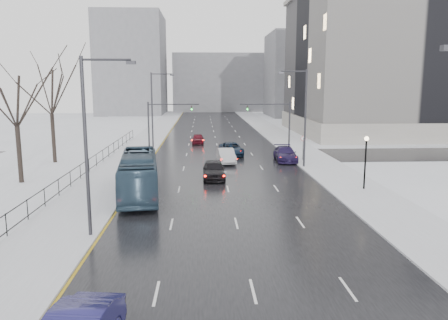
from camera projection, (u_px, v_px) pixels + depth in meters
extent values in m
cube|color=black|center=(216.00, 143.00, 64.38)|extent=(16.00, 150.00, 0.04)
cube|color=black|center=(220.00, 156.00, 52.57)|extent=(130.00, 10.00, 0.04)
cube|color=silver|center=(145.00, 143.00, 63.86)|extent=(5.00, 150.00, 0.16)
cube|color=silver|center=(287.00, 142.00, 64.88)|extent=(5.00, 150.00, 0.16)
cube|color=white|center=(79.00, 143.00, 63.40)|extent=(14.00, 150.00, 0.12)
cube|color=black|center=(62.00, 177.00, 33.99)|extent=(0.04, 70.00, 0.05)
cube|color=black|center=(63.00, 189.00, 34.16)|extent=(0.04, 70.00, 0.05)
cylinder|color=black|center=(63.00, 184.00, 34.09)|extent=(0.06, 0.06, 1.30)
cylinder|color=#2D2D33|center=(305.00, 119.00, 44.26)|extent=(0.20, 0.20, 10.00)
cylinder|color=#2D2D33|center=(294.00, 71.00, 43.37)|extent=(2.60, 0.12, 0.12)
cube|color=#2D2D33|center=(281.00, 73.00, 43.34)|extent=(0.50, 0.25, 0.18)
cylinder|color=#2D2D33|center=(86.00, 150.00, 23.76)|extent=(0.20, 0.20, 10.00)
cylinder|color=#2D2D33|center=(106.00, 60.00, 23.00)|extent=(2.60, 0.12, 0.12)
cube|color=#2D2D33|center=(131.00, 63.00, 23.09)|extent=(0.50, 0.25, 0.18)
cylinder|color=#2D2D33|center=(152.00, 112.00, 55.25)|extent=(0.20, 0.20, 10.00)
cylinder|color=#2D2D33|center=(162.00, 74.00, 54.49)|extent=(2.60, 0.12, 0.12)
cube|color=#2D2D33|center=(172.00, 75.00, 54.58)|extent=(0.50, 0.25, 0.18)
cylinder|color=black|center=(365.00, 165.00, 35.03)|extent=(0.14, 0.14, 4.00)
sphere|color=#FFE5B2|center=(367.00, 139.00, 34.67)|extent=(0.36, 0.36, 0.36)
cylinder|color=#2D2D33|center=(289.00, 129.00, 52.43)|extent=(0.20, 0.20, 6.50)
cylinder|color=#2D2D33|center=(265.00, 104.00, 51.78)|extent=(6.00, 0.12, 0.12)
imported|color=#2D2D33|center=(247.00, 109.00, 51.78)|extent=(0.15, 0.18, 0.90)
sphere|color=#19FF33|center=(247.00, 109.00, 51.63)|extent=(0.16, 0.16, 0.16)
cylinder|color=#2D2D33|center=(149.00, 129.00, 51.61)|extent=(0.20, 0.20, 6.50)
cylinder|color=#2D2D33|center=(174.00, 104.00, 51.25)|extent=(6.00, 0.12, 0.12)
imported|color=#2D2D33|center=(192.00, 109.00, 51.46)|extent=(0.15, 0.18, 0.90)
sphere|color=#19FF33|center=(192.00, 109.00, 51.31)|extent=(0.16, 0.16, 0.16)
cylinder|color=#2D2D33|center=(303.00, 149.00, 48.85)|extent=(0.06, 0.06, 2.50)
cylinder|color=white|center=(303.00, 138.00, 48.65)|extent=(0.60, 0.03, 0.60)
torus|color=#B20C0C|center=(303.00, 138.00, 48.65)|extent=(0.58, 0.06, 0.58)
cube|color=gray|center=(415.00, 64.00, 75.85)|extent=(40.00, 30.00, 24.00)
cube|color=gray|center=(410.00, 124.00, 77.65)|extent=(40.60, 30.60, 3.00)
cube|color=slate|center=(313.00, 75.00, 117.99)|extent=(24.00, 20.00, 22.00)
cube|color=slate|center=(132.00, 65.00, 124.88)|extent=(18.00, 22.00, 28.00)
cube|color=slate|center=(221.00, 83.00, 141.76)|extent=(30.00, 18.00, 18.00)
imported|color=#2C4256|center=(139.00, 174.00, 33.71)|extent=(4.08, 11.80, 3.22)
imported|color=black|center=(214.00, 170.00, 39.58)|extent=(1.99, 4.94, 1.68)
imported|color=#A9ABAE|center=(226.00, 156.00, 47.59)|extent=(2.10, 4.93, 1.58)
imported|color=#122238|center=(231.00, 149.00, 52.84)|extent=(2.96, 5.62, 1.51)
imported|color=#201541|center=(285.00, 154.00, 48.77)|extent=(2.43, 5.58, 1.60)
imported|color=#540E1A|center=(198.00, 139.00, 63.18)|extent=(1.69, 4.18, 1.42)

